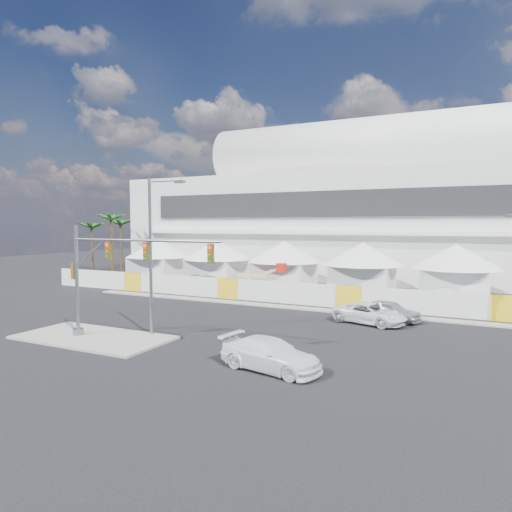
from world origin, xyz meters
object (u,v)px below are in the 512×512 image
at_px(traffic_mast, 105,275).
at_px(boom_lift, 249,285).
at_px(pickup_curb, 370,313).
at_px(lot_car_c, 210,283).
at_px(streetlight_median, 154,245).
at_px(pickup_near, 271,355).
at_px(lot_car_a, 451,297).
at_px(sedan_silver, 390,311).

xyz_separation_m(traffic_mast, boom_lift, (-1.13, 21.79, -3.30)).
bearing_deg(pickup_curb, lot_car_c, 80.09).
distance_m(lot_car_c, streetlight_median, 22.01).
relative_size(pickup_near, lot_car_a, 1.20).
bearing_deg(streetlight_median, boom_lift, 99.07).
relative_size(sedan_silver, traffic_mast, 0.41).
height_order(pickup_near, lot_car_c, pickup_near).
bearing_deg(boom_lift, lot_car_c, 177.43).
bearing_deg(streetlight_median, lot_car_a, 51.11).
relative_size(pickup_curb, boom_lift, 0.83).
relative_size(streetlight_median, boom_lift, 1.55).
bearing_deg(boom_lift, lot_car_a, 4.16).
distance_m(pickup_curb, streetlight_median, 16.30).
bearing_deg(streetlight_median, sedan_silver, 42.17).
bearing_deg(pickup_near, lot_car_c, 48.23).
height_order(pickup_near, boom_lift, boom_lift).
bearing_deg(lot_car_a, lot_car_c, 97.04).
bearing_deg(sedan_silver, lot_car_c, 81.28).
bearing_deg(lot_car_a, traffic_mast, 145.97).
distance_m(sedan_silver, streetlight_median, 18.13).
height_order(pickup_near, streetlight_median, streetlight_median).
distance_m(lot_car_c, traffic_mast, 23.17).
bearing_deg(pickup_near, pickup_curb, 1.05).
xyz_separation_m(lot_car_c, streetlight_median, (8.08, -19.81, 5.20)).
xyz_separation_m(streetlight_median, boom_lift, (-3.11, 19.51, -5.06)).
bearing_deg(lot_car_c, streetlight_median, -152.12).
bearing_deg(boom_lift, traffic_mast, -86.19).
xyz_separation_m(lot_car_a, streetlight_median, (-16.66, -20.66, 5.20)).
relative_size(pickup_near, streetlight_median, 0.54).
bearing_deg(lot_car_c, traffic_mast, -158.87).
bearing_deg(pickup_curb, streetlight_median, 146.90).
height_order(traffic_mast, boom_lift, traffic_mast).
height_order(sedan_silver, pickup_near, pickup_near).
relative_size(lot_car_c, traffic_mast, 0.47).
bearing_deg(pickup_near, streetlight_median, 83.38).
distance_m(pickup_curb, lot_car_a, 11.70).
height_order(streetlight_median, boom_lift, streetlight_median).
height_order(pickup_near, lot_car_a, pickup_near).
distance_m(lot_car_a, lot_car_c, 24.76).
distance_m(traffic_mast, streetlight_median, 3.50).
height_order(lot_car_a, lot_car_c, lot_car_c).
height_order(pickup_curb, pickup_near, pickup_near).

